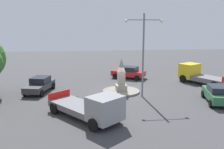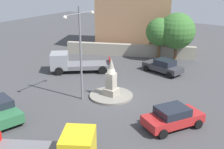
{
  "view_description": "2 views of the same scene",
  "coord_description": "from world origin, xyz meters",
  "px_view_note": "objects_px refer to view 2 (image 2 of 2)",
  "views": [
    {
      "loc": [
        -3.75,
        -22.65,
        6.49
      ],
      "look_at": [
        -0.94,
        -0.24,
        1.86
      ],
      "focal_mm": 38.53,
      "sensor_mm": 36.0,
      "label": 1
    },
    {
      "loc": [
        18.6,
        12.39,
        9.91
      ],
      "look_at": [
        -0.71,
        -0.39,
        1.68
      ],
      "focal_mm": 46.63,
      "sensor_mm": 36.0,
      "label": 2
    }
  ],
  "objects_px": {
    "monument": "(111,79)",
    "truck_grey_waiting": "(72,63)",
    "tree_near_wall": "(177,31)",
    "corner_building": "(135,15)",
    "tree_mid_cluster": "(160,32)",
    "car_dark_grey_near_island": "(163,66)",
    "streetlamp": "(80,45)",
    "car_red_parked_right": "(173,117)"
  },
  "relations": [
    {
      "from": "car_dark_grey_near_island",
      "to": "tree_near_wall",
      "type": "relative_size",
      "value": 0.8
    },
    {
      "from": "monument",
      "to": "tree_near_wall",
      "type": "height_order",
      "value": "tree_near_wall"
    },
    {
      "from": "monument",
      "to": "corner_building",
      "type": "relative_size",
      "value": 0.34
    },
    {
      "from": "corner_building",
      "to": "tree_mid_cluster",
      "type": "distance_m",
      "value": 7.03
    },
    {
      "from": "monument",
      "to": "truck_grey_waiting",
      "type": "xyz_separation_m",
      "value": [
        -3.18,
        -6.95,
        -0.66
      ]
    },
    {
      "from": "truck_grey_waiting",
      "to": "corner_building",
      "type": "xyz_separation_m",
      "value": [
        -13.0,
        0.0,
        3.47
      ]
    },
    {
      "from": "corner_building",
      "to": "streetlamp",
      "type": "bearing_deg",
      "value": 16.29
    },
    {
      "from": "tree_near_wall",
      "to": "corner_building",
      "type": "bearing_deg",
      "value": -114.03
    },
    {
      "from": "car_red_parked_right",
      "to": "corner_building",
      "type": "xyz_separation_m",
      "value": [
        -18.13,
        -13.18,
        3.65
      ]
    },
    {
      "from": "tree_near_wall",
      "to": "tree_mid_cluster",
      "type": "relative_size",
      "value": 1.13
    },
    {
      "from": "car_dark_grey_near_island",
      "to": "truck_grey_waiting",
      "type": "relative_size",
      "value": 0.74
    },
    {
      "from": "tree_near_wall",
      "to": "car_red_parked_right",
      "type": "bearing_deg",
      "value": 21.3
    },
    {
      "from": "streetlamp",
      "to": "tree_mid_cluster",
      "type": "height_order",
      "value": "streetlamp"
    },
    {
      "from": "streetlamp",
      "to": "corner_building",
      "type": "bearing_deg",
      "value": -163.71
    },
    {
      "from": "streetlamp",
      "to": "truck_grey_waiting",
      "type": "relative_size",
      "value": 1.24
    },
    {
      "from": "car_red_parked_right",
      "to": "tree_near_wall",
      "type": "xyz_separation_m",
      "value": [
        -14.83,
        -5.78,
        2.74
      ]
    },
    {
      "from": "streetlamp",
      "to": "tree_near_wall",
      "type": "bearing_deg",
      "value": 171.49
    },
    {
      "from": "streetlamp",
      "to": "car_dark_grey_near_island",
      "type": "xyz_separation_m",
      "value": [
        -9.66,
        2.84,
        -3.79
      ]
    },
    {
      "from": "tree_near_wall",
      "to": "tree_mid_cluster",
      "type": "height_order",
      "value": "tree_near_wall"
    },
    {
      "from": "streetlamp",
      "to": "car_dark_grey_near_island",
      "type": "relative_size",
      "value": 1.68
    },
    {
      "from": "car_dark_grey_near_island",
      "to": "tree_mid_cluster",
      "type": "relative_size",
      "value": 0.9
    },
    {
      "from": "tree_mid_cluster",
      "to": "corner_building",
      "type": "bearing_deg",
      "value": -125.82
    },
    {
      "from": "tree_near_wall",
      "to": "tree_mid_cluster",
      "type": "bearing_deg",
      "value": -66.75
    },
    {
      "from": "car_dark_grey_near_island",
      "to": "truck_grey_waiting",
      "type": "distance_m",
      "value": 9.38
    },
    {
      "from": "car_red_parked_right",
      "to": "corner_building",
      "type": "bearing_deg",
      "value": -143.98
    },
    {
      "from": "monument",
      "to": "truck_grey_waiting",
      "type": "relative_size",
      "value": 0.52
    },
    {
      "from": "car_red_parked_right",
      "to": "streetlamp",
      "type": "bearing_deg",
      "value": -91.86
    },
    {
      "from": "monument",
      "to": "tree_near_wall",
      "type": "xyz_separation_m",
      "value": [
        -12.88,
        0.45,
        1.9
      ]
    },
    {
      "from": "car_dark_grey_near_island",
      "to": "car_red_parked_right",
      "type": "height_order",
      "value": "same"
    },
    {
      "from": "car_dark_grey_near_island",
      "to": "tree_near_wall",
      "type": "xyz_separation_m",
      "value": [
        -4.91,
        -0.66,
        2.76
      ]
    },
    {
      "from": "monument",
      "to": "corner_building",
      "type": "bearing_deg",
      "value": -156.75
    },
    {
      "from": "truck_grey_waiting",
      "to": "tree_near_wall",
      "type": "relative_size",
      "value": 1.09
    },
    {
      "from": "car_dark_grey_near_island",
      "to": "car_red_parked_right",
      "type": "xyz_separation_m",
      "value": [
        9.92,
        5.12,
        0.02
      ]
    },
    {
      "from": "streetlamp",
      "to": "car_red_parked_right",
      "type": "bearing_deg",
      "value": 88.14
    },
    {
      "from": "car_dark_grey_near_island",
      "to": "truck_grey_waiting",
      "type": "bearing_deg",
      "value": -59.29
    },
    {
      "from": "monument",
      "to": "tree_near_wall",
      "type": "relative_size",
      "value": 0.57
    },
    {
      "from": "car_dark_grey_near_island",
      "to": "corner_building",
      "type": "height_order",
      "value": "corner_building"
    },
    {
      "from": "tree_mid_cluster",
      "to": "truck_grey_waiting",
      "type": "bearing_deg",
      "value": -32.21
    },
    {
      "from": "corner_building",
      "to": "car_dark_grey_near_island",
      "type": "bearing_deg",
      "value": 44.49
    },
    {
      "from": "car_dark_grey_near_island",
      "to": "corner_building",
      "type": "bearing_deg",
      "value": -135.51
    },
    {
      "from": "car_red_parked_right",
      "to": "corner_building",
      "type": "relative_size",
      "value": 0.47
    },
    {
      "from": "tree_near_wall",
      "to": "tree_mid_cluster",
      "type": "xyz_separation_m",
      "value": [
        0.76,
        -1.77,
        -0.19
      ]
    }
  ]
}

